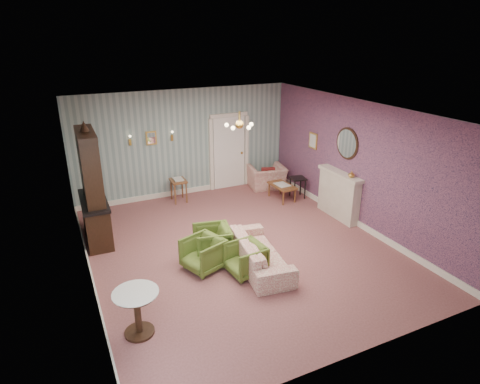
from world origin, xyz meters
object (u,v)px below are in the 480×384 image
olive_chair_b (203,252)px  dresser (91,184)px  sofa_chintz (259,248)px  pedestal_table (138,313)px  wingback_chair (267,174)px  olive_chair_a (246,258)px  side_table_black (298,188)px  olive_chair_c (212,241)px  coffee_table (282,192)px  fireplace (339,195)px

olive_chair_b → dresser: size_ratio=0.27×
sofa_chintz → pedestal_table: bearing=118.2°
olive_chair_b → dresser: (-1.68, 2.15, 0.93)m
sofa_chintz → wingback_chair: bearing=-22.8°
olive_chair_a → side_table_black: 4.09m
wingback_chair → dresser: size_ratio=0.39×
olive_chair_c → wingback_chair: bearing=147.8°
olive_chair_b → coffee_table: bearing=107.2°
pedestal_table → wingback_chair: bearing=44.3°
olive_chair_c → pedestal_table: bearing=-36.6°
wingback_chair → coffee_table: (-0.06, -0.96, -0.22)m
olive_chair_b → olive_chair_a: bearing=33.0°
olive_chair_c → dresser: dresser is taller
sofa_chintz → fireplace: (2.81, 1.19, 0.19)m
coffee_table → olive_chair_b: bearing=-143.1°
olive_chair_a → olive_chair_b: size_ratio=0.95×
sofa_chintz → coffee_table: (2.14, 2.74, -0.18)m
olive_chair_b → pedestal_table: pedestal_table is taller
wingback_chair → side_table_black: wingback_chair is taller
olive_chair_a → fireplace: (3.17, 1.33, 0.25)m
olive_chair_a → side_table_black: olive_chair_a is taller
olive_chair_b → sofa_chintz: sofa_chintz is taller
olive_chair_b → wingback_chair: (3.23, 3.34, 0.08)m
side_table_black → olive_chair_a: bearing=-136.5°
fireplace → olive_chair_c: bearing=-172.0°
olive_chair_b → dresser: 2.88m
olive_chair_a → pedestal_table: bearing=-75.2°
olive_chair_b → fireplace: 3.93m
coffee_table → pedestal_table: bearing=-141.9°
sofa_chintz → fireplace: 3.06m
sofa_chintz → fireplace: fireplace is taller
dresser → fireplace: 5.71m
sofa_chintz → coffee_table: size_ratio=2.38×
olive_chair_c → fireplace: fireplace is taller
side_table_black → pedestal_table: (-5.16, -3.62, 0.09)m
coffee_table → fireplace: bearing=-66.7°
olive_chair_b → pedestal_table: 2.02m
olive_chair_c → wingback_chair: wingback_chair is taller
olive_chair_c → side_table_black: 3.85m
olive_chair_b → pedestal_table: bearing=-69.4°
pedestal_table → coffee_table: bearing=38.1°
olive_chair_b → side_table_black: size_ratio=1.22×
olive_chair_c → olive_chair_b: bearing=-31.6°
dresser → pedestal_table: bearing=-86.3°
olive_chair_a → sofa_chintz: sofa_chintz is taller
olive_chair_b → wingback_chair: bearing=116.2°
wingback_chair → fireplace: 2.59m
sofa_chintz → dresser: bearing=55.0°
fireplace → pedestal_table: 5.78m
coffee_table → pedestal_table: pedestal_table is taller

